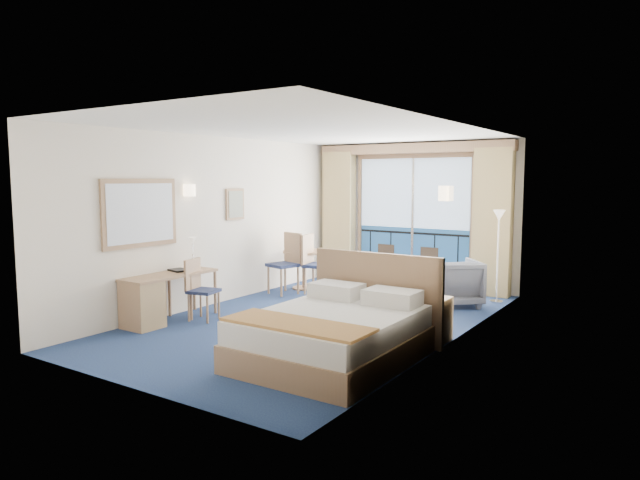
{
  "coord_description": "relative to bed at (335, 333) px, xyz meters",
  "views": [
    {
      "loc": [
        4.46,
        -6.7,
        2.03
      ],
      "look_at": [
        -0.11,
        0.2,
        1.13
      ],
      "focal_mm": 32.0,
      "sensor_mm": 36.0,
      "label": 1
    }
  ],
  "objects": [
    {
      "name": "floor",
      "position": [
        -1.17,
        1.42,
        -0.31
      ],
      "size": [
        6.5,
        6.5,
        0.0
      ],
      "primitive_type": "plane",
      "color": "navy",
      "rests_on": "ground"
    },
    {
      "name": "room_walls",
      "position": [
        -1.17,
        1.42,
        1.47
      ],
      "size": [
        4.04,
        6.54,
        2.72
      ],
      "color": "silver",
      "rests_on": "ground"
    },
    {
      "name": "balcony_door",
      "position": [
        -1.18,
        4.64,
        0.83
      ],
      "size": [
        2.36,
        0.03,
        2.52
      ],
      "color": "navy",
      "rests_on": "room_walls"
    },
    {
      "name": "curtain_left",
      "position": [
        -2.72,
        4.49,
        0.96
      ],
      "size": [
        0.65,
        0.22,
        2.55
      ],
      "primitive_type": "cube",
      "color": "tan",
      "rests_on": "room_walls"
    },
    {
      "name": "curtain_right",
      "position": [
        0.38,
        4.49,
        0.96
      ],
      "size": [
        0.65,
        0.22,
        2.55
      ],
      "primitive_type": "cube",
      "color": "tan",
      "rests_on": "room_walls"
    },
    {
      "name": "pelmet",
      "position": [
        -1.17,
        4.52,
        2.27
      ],
      "size": [
        3.8,
        0.25,
        0.18
      ],
      "primitive_type": "cube",
      "color": "#9D7855",
      "rests_on": "room_walls"
    },
    {
      "name": "mirror",
      "position": [
        -3.15,
        -0.08,
        1.24
      ],
      "size": [
        0.05,
        1.25,
        0.95
      ],
      "color": "#9D7855",
      "rests_on": "room_walls"
    },
    {
      "name": "wall_print",
      "position": [
        -3.15,
        1.87,
        1.29
      ],
      "size": [
        0.04,
        0.42,
        0.52
      ],
      "color": "#9D7855",
      "rests_on": "room_walls"
    },
    {
      "name": "sconce_left",
      "position": [
        -3.11,
        0.82,
        1.54
      ],
      "size": [
        0.18,
        0.18,
        0.18
      ],
      "primitive_type": "cylinder",
      "color": "beige",
      "rests_on": "room_walls"
    },
    {
      "name": "sconce_right",
      "position": [
        0.77,
        1.27,
        1.54
      ],
      "size": [
        0.18,
        0.18,
        0.18
      ],
      "primitive_type": "cylinder",
      "color": "beige",
      "rests_on": "room_walls"
    },
    {
      "name": "bed",
      "position": [
        0.0,
        0.0,
        0.0
      ],
      "size": [
        1.76,
        2.1,
        1.11
      ],
      "color": "#9D7855",
      "rests_on": "ground"
    },
    {
      "name": "nightstand",
      "position": [
        0.6,
        1.32,
        -0.03
      ],
      "size": [
        0.42,
        0.4,
        0.55
      ],
      "primitive_type": "cube",
      "color": "#A18255",
      "rests_on": "ground"
    },
    {
      "name": "phone",
      "position": [
        0.58,
        1.28,
        0.28
      ],
      "size": [
        0.22,
        0.19,
        0.08
      ],
      "primitive_type": "cube",
      "rotation": [
        0.0,
        0.0,
        0.23
      ],
      "color": "silver",
      "rests_on": "nightstand"
    },
    {
      "name": "armchair",
      "position": [
        0.1,
        3.4,
        0.06
      ],
      "size": [
        1.13,
        1.14,
        0.74
      ],
      "primitive_type": "imported",
      "rotation": [
        0.0,
        0.0,
        3.83
      ],
      "color": "#4E535F",
      "rests_on": "ground"
    },
    {
      "name": "floor_lamp",
      "position": [
        0.63,
        3.99,
        0.84
      ],
      "size": [
        0.21,
        0.21,
        1.52
      ],
      "color": "silver",
      "rests_on": "ground"
    },
    {
      "name": "desk",
      "position": [
        -2.92,
        -0.18,
        0.07
      ],
      "size": [
        0.5,
        1.45,
        0.68
      ],
      "color": "#9D7855",
      "rests_on": "ground"
    },
    {
      "name": "desk_chair",
      "position": [
        -2.61,
        0.48,
        0.19
      ],
      "size": [
        0.46,
        0.45,
        0.88
      ],
      "rotation": [
        0.0,
        0.0,
        1.79
      ],
      "color": "#1F294A",
      "rests_on": "ground"
    },
    {
      "name": "folder",
      "position": [
        -2.98,
        0.45,
        0.38
      ],
      "size": [
        0.33,
        0.28,
        0.03
      ],
      "primitive_type": "cube",
      "rotation": [
        0.0,
        0.0,
        -0.23
      ],
      "color": "black",
      "rests_on": "desk"
    },
    {
      "name": "desk_lamp",
      "position": [
        -2.97,
        0.71,
        0.71
      ],
      "size": [
        0.12,
        0.12,
        0.46
      ],
      "color": "silver",
      "rests_on": "desk"
    },
    {
      "name": "round_table",
      "position": [
        -2.68,
        3.21,
        0.23
      ],
      "size": [
        0.79,
        0.79,
        0.71
      ],
      "color": "#9D7855",
      "rests_on": "ground"
    },
    {
      "name": "table_chair_a",
      "position": [
        -2.31,
        2.98,
        0.28
      ],
      "size": [
        0.53,
        0.52,
        1.05
      ],
      "rotation": [
        0.0,
        0.0,
        1.74
      ],
      "color": "#1F294A",
      "rests_on": "ground"
    },
    {
      "name": "table_chair_b",
      "position": [
        -2.69,
        2.71,
        0.29
      ],
      "size": [
        0.57,
        0.58,
        1.07
      ],
      "rotation": [
        0.0,
        0.0,
        -0.27
      ],
      "color": "#1F294A",
      "rests_on": "ground"
    }
  ]
}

